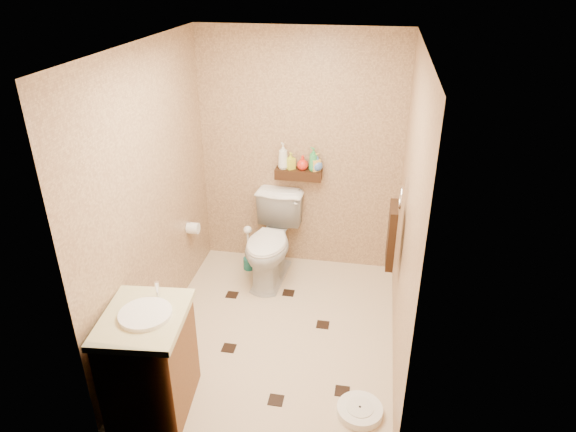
# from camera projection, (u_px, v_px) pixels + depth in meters

# --- Properties ---
(ground) EXTENTS (2.50, 2.50, 0.00)m
(ground) POSITION_uv_depth(u_px,v_px,m) (276.00, 332.00, 4.47)
(ground) COLOR beige
(ground) RESTS_ON ground
(wall_back) EXTENTS (2.00, 0.04, 2.40)m
(wall_back) POSITION_uv_depth(u_px,v_px,m) (300.00, 154.00, 5.03)
(wall_back) COLOR tan
(wall_back) RESTS_ON ground
(wall_front) EXTENTS (2.00, 0.04, 2.40)m
(wall_front) POSITION_uv_depth(u_px,v_px,m) (229.00, 306.00, 2.84)
(wall_front) COLOR tan
(wall_front) RESTS_ON ground
(wall_left) EXTENTS (0.04, 2.50, 2.40)m
(wall_left) POSITION_uv_depth(u_px,v_px,m) (152.00, 199.00, 4.09)
(wall_left) COLOR tan
(wall_left) RESTS_ON ground
(wall_right) EXTENTS (0.04, 2.50, 2.40)m
(wall_right) POSITION_uv_depth(u_px,v_px,m) (407.00, 219.00, 3.78)
(wall_right) COLOR tan
(wall_right) RESTS_ON ground
(ceiling) EXTENTS (2.00, 2.50, 0.02)m
(ceiling) POSITION_uv_depth(u_px,v_px,m) (272.00, 46.00, 3.40)
(ceiling) COLOR white
(ceiling) RESTS_ON wall_back
(wall_shelf) EXTENTS (0.46, 0.14, 0.10)m
(wall_shelf) POSITION_uv_depth(u_px,v_px,m) (298.00, 174.00, 5.04)
(wall_shelf) COLOR #34190E
(wall_shelf) RESTS_ON wall_back
(floor_accents) EXTENTS (1.27, 1.46, 0.01)m
(floor_accents) POSITION_uv_depth(u_px,v_px,m) (280.00, 337.00, 4.41)
(floor_accents) COLOR black
(floor_accents) RESTS_ON ground
(toilet) EXTENTS (0.53, 0.86, 0.85)m
(toilet) POSITION_uv_depth(u_px,v_px,m) (271.00, 242.00, 5.05)
(toilet) COLOR white
(toilet) RESTS_ON ground
(vanity) EXTENTS (0.61, 0.71, 0.93)m
(vanity) POSITION_uv_depth(u_px,v_px,m) (150.00, 361.00, 3.56)
(vanity) COLOR brown
(vanity) RESTS_ON ground
(bathroom_scale) EXTENTS (0.38, 0.38, 0.07)m
(bathroom_scale) POSITION_uv_depth(u_px,v_px,m) (360.00, 410.00, 3.66)
(bathroom_scale) COLOR white
(bathroom_scale) RESTS_ON ground
(toilet_brush) EXTENTS (0.12, 0.12, 0.50)m
(toilet_brush) POSITION_uv_depth(u_px,v_px,m) (249.00, 254.00, 5.32)
(toilet_brush) COLOR #1B6E68
(toilet_brush) RESTS_ON ground
(towel_ring) EXTENTS (0.12, 0.30, 0.76)m
(towel_ring) POSITION_uv_depth(u_px,v_px,m) (392.00, 232.00, 4.12)
(towel_ring) COLOR silver
(towel_ring) RESTS_ON wall_right
(toilet_paper) EXTENTS (0.12, 0.11, 0.12)m
(toilet_paper) POSITION_uv_depth(u_px,v_px,m) (193.00, 228.00, 4.92)
(toilet_paper) COLOR white
(toilet_paper) RESTS_ON wall_left
(bottle_a) EXTENTS (0.14, 0.14, 0.26)m
(bottle_a) POSITION_uv_depth(u_px,v_px,m) (283.00, 156.00, 4.99)
(bottle_a) COLOR silver
(bottle_a) RESTS_ON wall_shelf
(bottle_b) EXTENTS (0.11, 0.11, 0.17)m
(bottle_b) POSITION_uv_depth(u_px,v_px,m) (291.00, 161.00, 5.00)
(bottle_b) COLOR #CCD52D
(bottle_b) RESTS_ON wall_shelf
(bottle_c) EXTENTS (0.15, 0.15, 0.14)m
(bottle_c) POSITION_uv_depth(u_px,v_px,m) (303.00, 163.00, 4.98)
(bottle_c) COLOR red
(bottle_c) RESTS_ON wall_shelf
(bottle_d) EXTENTS (0.12, 0.12, 0.23)m
(bottle_d) POSITION_uv_depth(u_px,v_px,m) (313.00, 159.00, 4.95)
(bottle_d) COLOR green
(bottle_d) RESTS_ON wall_shelf
(bottle_e) EXTENTS (0.11, 0.11, 0.17)m
(bottle_e) POSITION_uv_depth(u_px,v_px,m) (316.00, 162.00, 4.96)
(bottle_e) COLOR #FAC353
(bottle_e) RESTS_ON wall_shelf
(bottle_f) EXTENTS (0.14, 0.14, 0.15)m
(bottle_f) POSITION_uv_depth(u_px,v_px,m) (317.00, 163.00, 4.96)
(bottle_f) COLOR #486FB5
(bottle_f) RESTS_ON wall_shelf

